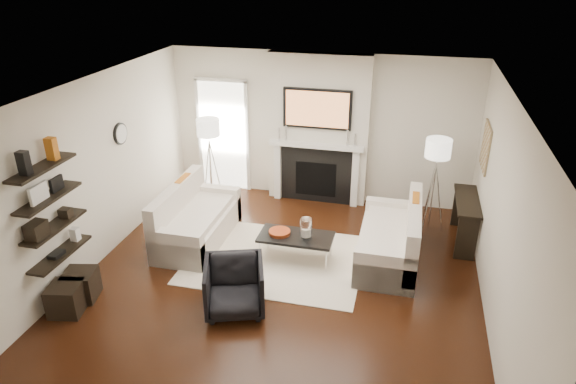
% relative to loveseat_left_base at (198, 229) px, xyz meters
% --- Properties ---
extents(room_envelope, '(6.00, 6.00, 6.00)m').
position_rel_loveseat_left_base_xyz_m(room_envelope, '(1.55, -0.87, 1.14)').
color(room_envelope, black).
rests_on(room_envelope, ground).
extents(chimney_breast, '(1.80, 0.25, 2.70)m').
position_rel_loveseat_left_base_xyz_m(chimney_breast, '(1.55, 2.00, 1.14)').
color(chimney_breast, silver).
rests_on(chimney_breast, floor).
extents(fireplace_surround, '(1.30, 0.02, 1.04)m').
position_rel_loveseat_left_base_xyz_m(fireplace_surround, '(1.55, 1.87, 0.31)').
color(fireplace_surround, black).
rests_on(fireplace_surround, floor).
extents(firebox, '(0.75, 0.02, 0.65)m').
position_rel_loveseat_left_base_xyz_m(firebox, '(1.55, 1.86, 0.24)').
color(firebox, black).
rests_on(firebox, floor).
extents(mantel_pilaster_l, '(0.12, 0.08, 1.10)m').
position_rel_loveseat_left_base_xyz_m(mantel_pilaster_l, '(0.83, 1.84, 0.34)').
color(mantel_pilaster_l, white).
rests_on(mantel_pilaster_l, floor).
extents(mantel_pilaster_r, '(0.12, 0.08, 1.10)m').
position_rel_loveseat_left_base_xyz_m(mantel_pilaster_r, '(2.27, 1.84, 0.34)').
color(mantel_pilaster_r, white).
rests_on(mantel_pilaster_r, floor).
extents(mantel_shelf, '(1.70, 0.18, 0.07)m').
position_rel_loveseat_left_base_xyz_m(mantel_shelf, '(1.55, 1.82, 0.91)').
color(mantel_shelf, white).
rests_on(mantel_shelf, chimney_breast).
extents(tv_body, '(1.20, 0.06, 0.70)m').
position_rel_loveseat_left_base_xyz_m(tv_body, '(1.55, 1.84, 1.57)').
color(tv_body, black).
rests_on(tv_body, chimney_breast).
extents(tv_screen, '(1.10, 0.00, 0.62)m').
position_rel_loveseat_left_base_xyz_m(tv_screen, '(1.55, 1.81, 1.57)').
color(tv_screen, '#BF723F').
rests_on(tv_screen, tv_body).
extents(candlestick_l_tall, '(0.04, 0.04, 0.30)m').
position_rel_loveseat_left_base_xyz_m(candlestick_l_tall, '(1.00, 1.83, 1.09)').
color(candlestick_l_tall, silver).
rests_on(candlestick_l_tall, mantel_shelf).
extents(candlestick_l_short, '(0.04, 0.04, 0.24)m').
position_rel_loveseat_left_base_xyz_m(candlestick_l_short, '(0.87, 1.83, 1.06)').
color(candlestick_l_short, silver).
rests_on(candlestick_l_short, mantel_shelf).
extents(candlestick_r_tall, '(0.04, 0.04, 0.30)m').
position_rel_loveseat_left_base_xyz_m(candlestick_r_tall, '(2.10, 1.83, 1.09)').
color(candlestick_r_tall, silver).
rests_on(candlestick_r_tall, mantel_shelf).
extents(candlestick_r_short, '(0.04, 0.04, 0.24)m').
position_rel_loveseat_left_base_xyz_m(candlestick_r_short, '(2.23, 1.83, 1.06)').
color(candlestick_r_short, silver).
rests_on(candlestick_r_short, mantel_shelf).
extents(hallway_panel, '(0.90, 0.02, 2.10)m').
position_rel_loveseat_left_base_xyz_m(hallway_panel, '(-0.30, 2.11, 0.84)').
color(hallway_panel, white).
rests_on(hallway_panel, floor).
extents(door_trim_l, '(0.06, 0.06, 2.16)m').
position_rel_loveseat_left_base_xyz_m(door_trim_l, '(-0.78, 2.09, 0.84)').
color(door_trim_l, white).
rests_on(door_trim_l, floor).
extents(door_trim_r, '(0.06, 0.06, 2.16)m').
position_rel_loveseat_left_base_xyz_m(door_trim_r, '(0.18, 2.09, 0.84)').
color(door_trim_r, white).
rests_on(door_trim_r, floor).
extents(door_trim_top, '(1.02, 0.06, 0.06)m').
position_rel_loveseat_left_base_xyz_m(door_trim_top, '(-0.30, 2.09, 1.92)').
color(door_trim_top, white).
rests_on(door_trim_top, wall_back).
extents(rug, '(2.60, 2.00, 0.01)m').
position_rel_loveseat_left_base_xyz_m(rug, '(1.36, -0.27, -0.20)').
color(rug, beige).
rests_on(rug, floor).
extents(loveseat_left_base, '(0.85, 1.80, 0.42)m').
position_rel_loveseat_left_base_xyz_m(loveseat_left_base, '(0.00, 0.00, 0.00)').
color(loveseat_left_base, silver).
rests_on(loveseat_left_base, floor).
extents(loveseat_left_back, '(0.18, 1.80, 0.80)m').
position_rel_loveseat_left_base_xyz_m(loveseat_left_back, '(-0.33, 0.00, 0.32)').
color(loveseat_left_back, silver).
rests_on(loveseat_left_back, floor).
extents(loveseat_left_arm_n, '(0.85, 0.18, 0.60)m').
position_rel_loveseat_left_base_xyz_m(loveseat_left_arm_n, '(0.00, -0.81, 0.09)').
color(loveseat_left_arm_n, silver).
rests_on(loveseat_left_arm_n, floor).
extents(loveseat_left_arm_s, '(0.85, 0.18, 0.60)m').
position_rel_loveseat_left_base_xyz_m(loveseat_left_arm_s, '(0.00, 0.81, 0.09)').
color(loveseat_left_arm_s, silver).
rests_on(loveseat_left_arm_s, floor).
extents(loveseat_left_cushion, '(0.63, 1.44, 0.10)m').
position_rel_loveseat_left_base_xyz_m(loveseat_left_cushion, '(0.05, -0.00, 0.26)').
color(loveseat_left_cushion, silver).
rests_on(loveseat_left_cushion, loveseat_left_base).
extents(pillow_left_orange, '(0.10, 0.42, 0.42)m').
position_rel_loveseat_left_base_xyz_m(pillow_left_orange, '(-0.33, 0.30, 0.52)').
color(pillow_left_orange, '#B36016').
rests_on(pillow_left_orange, loveseat_left_cushion).
extents(pillow_left_charcoal, '(0.10, 0.40, 0.40)m').
position_rel_loveseat_left_base_xyz_m(pillow_left_charcoal, '(-0.33, -0.30, 0.51)').
color(pillow_left_charcoal, black).
rests_on(pillow_left_charcoal, loveseat_left_cushion).
extents(loveseat_right_base, '(0.85, 1.80, 0.42)m').
position_rel_loveseat_left_base_xyz_m(loveseat_right_base, '(2.99, 0.15, 0.00)').
color(loveseat_right_base, silver).
rests_on(loveseat_right_base, floor).
extents(loveseat_right_back, '(0.18, 1.80, 0.80)m').
position_rel_loveseat_left_base_xyz_m(loveseat_right_back, '(3.33, 0.15, 0.32)').
color(loveseat_right_back, silver).
rests_on(loveseat_right_back, floor).
extents(loveseat_right_arm_n, '(0.85, 0.18, 0.60)m').
position_rel_loveseat_left_base_xyz_m(loveseat_right_arm_n, '(2.99, -0.66, 0.09)').
color(loveseat_right_arm_n, silver).
rests_on(loveseat_right_arm_n, floor).
extents(loveseat_right_arm_s, '(0.85, 0.18, 0.60)m').
position_rel_loveseat_left_base_xyz_m(loveseat_right_arm_s, '(2.99, 0.96, 0.09)').
color(loveseat_right_arm_s, silver).
rests_on(loveseat_right_arm_s, floor).
extents(loveseat_right_cushion, '(0.63, 1.44, 0.10)m').
position_rel_loveseat_left_base_xyz_m(loveseat_right_cushion, '(2.94, 0.15, 0.26)').
color(loveseat_right_cushion, silver).
rests_on(loveseat_right_cushion, loveseat_right_base).
extents(pillow_right_orange, '(0.10, 0.42, 0.42)m').
position_rel_loveseat_left_base_xyz_m(pillow_right_orange, '(3.33, 0.45, 0.52)').
color(pillow_right_orange, '#B36016').
rests_on(pillow_right_orange, loveseat_right_cushion).
extents(pillow_right_charcoal, '(0.10, 0.40, 0.40)m').
position_rel_loveseat_left_base_xyz_m(pillow_right_charcoal, '(3.33, -0.15, 0.51)').
color(pillow_right_charcoal, black).
rests_on(pillow_right_charcoal, loveseat_right_cushion).
extents(coffee_table, '(1.10, 0.55, 0.04)m').
position_rel_loveseat_left_base_xyz_m(coffee_table, '(1.66, -0.21, 0.19)').
color(coffee_table, black).
rests_on(coffee_table, floor).
extents(coffee_leg_nw, '(0.02, 0.02, 0.38)m').
position_rel_loveseat_left_base_xyz_m(coffee_leg_nw, '(1.16, -0.43, -0.02)').
color(coffee_leg_nw, silver).
rests_on(coffee_leg_nw, floor).
extents(coffee_leg_ne, '(0.02, 0.02, 0.38)m').
position_rel_loveseat_left_base_xyz_m(coffee_leg_ne, '(2.16, -0.43, -0.02)').
color(coffee_leg_ne, silver).
rests_on(coffee_leg_ne, floor).
extents(coffee_leg_sw, '(0.02, 0.02, 0.38)m').
position_rel_loveseat_left_base_xyz_m(coffee_leg_sw, '(1.16, 0.01, -0.02)').
color(coffee_leg_sw, silver).
rests_on(coffee_leg_sw, floor).
extents(coffee_leg_se, '(0.02, 0.02, 0.38)m').
position_rel_loveseat_left_base_xyz_m(coffee_leg_se, '(2.16, 0.01, -0.02)').
color(coffee_leg_se, silver).
rests_on(coffee_leg_se, floor).
extents(hurricane_glass, '(0.18, 0.18, 0.32)m').
position_rel_loveseat_left_base_xyz_m(hurricane_glass, '(1.81, -0.21, 0.35)').
color(hurricane_glass, white).
rests_on(hurricane_glass, coffee_table).
extents(hurricane_candle, '(0.09, 0.09, 0.13)m').
position_rel_loveseat_left_base_xyz_m(hurricane_candle, '(1.81, -0.21, 0.29)').
color(hurricane_candle, white).
rests_on(hurricane_candle, coffee_table).
extents(copper_bowl, '(0.32, 0.32, 0.05)m').
position_rel_loveseat_left_base_xyz_m(copper_bowl, '(1.41, -0.21, 0.24)').
color(copper_bowl, '#B5461E').
rests_on(copper_bowl, coffee_table).
extents(armchair, '(0.93, 0.90, 0.76)m').
position_rel_loveseat_left_base_xyz_m(armchair, '(1.16, -1.55, 0.17)').
color(armchair, black).
rests_on(armchair, floor).
extents(lamp_left_post, '(0.02, 0.02, 1.20)m').
position_rel_loveseat_left_base_xyz_m(lamp_left_post, '(-0.30, 1.38, 0.39)').
color(lamp_left_post, silver).
rests_on(lamp_left_post, floor).
extents(lamp_left_shade, '(0.40, 0.40, 0.30)m').
position_rel_loveseat_left_base_xyz_m(lamp_left_shade, '(-0.30, 1.38, 1.24)').
color(lamp_left_shade, white).
rests_on(lamp_left_shade, lamp_left_post).
extents(lamp_left_leg_a, '(0.25, 0.02, 1.23)m').
position_rel_loveseat_left_base_xyz_m(lamp_left_leg_a, '(-0.19, 1.38, 0.39)').
color(lamp_left_leg_a, silver).
rests_on(lamp_left_leg_a, floor).
extents(lamp_left_leg_b, '(0.14, 0.22, 1.23)m').
position_rel_loveseat_left_base_xyz_m(lamp_left_leg_b, '(-0.35, 1.48, 0.39)').
color(lamp_left_leg_b, silver).
rests_on(lamp_left_leg_b, floor).
extents(lamp_left_leg_c, '(0.14, 0.22, 1.23)m').
position_rel_loveseat_left_base_xyz_m(lamp_left_leg_c, '(-0.35, 1.29, 0.39)').
color(lamp_left_leg_c, silver).
rests_on(lamp_left_leg_c, floor).
extents(lamp_right_post, '(0.02, 0.02, 1.20)m').
position_rel_loveseat_left_base_xyz_m(lamp_right_post, '(3.60, 1.24, 0.39)').
color(lamp_right_post, silver).
rests_on(lamp_right_post, floor).
extents(lamp_right_shade, '(0.40, 0.40, 0.30)m').
position_rel_loveseat_left_base_xyz_m(lamp_right_shade, '(3.60, 1.24, 1.24)').
color(lamp_right_shade, white).
rests_on(lamp_right_shade, lamp_right_post).
extents(lamp_right_leg_a, '(0.25, 0.02, 1.23)m').
position_rel_loveseat_left_base_xyz_m(lamp_right_leg_a, '(3.71, 1.24, 0.39)').
color(lamp_right_leg_a, silver).
rests_on(lamp_right_leg_a, floor).
extents(lamp_right_leg_b, '(0.14, 0.22, 1.23)m').
position_rel_loveseat_left_base_xyz_m(lamp_right_leg_b, '(3.55, 1.34, 0.39)').
color(lamp_right_leg_b, silver).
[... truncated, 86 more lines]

